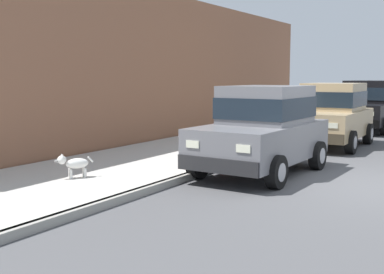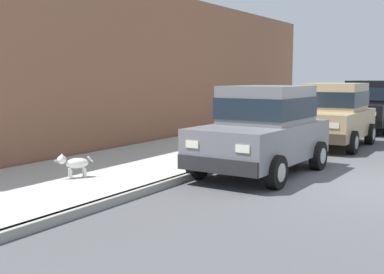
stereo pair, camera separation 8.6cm
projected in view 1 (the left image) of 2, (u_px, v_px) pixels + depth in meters
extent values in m
plane|color=#4C4C4F|center=(367.00, 185.00, 9.50)|extent=(80.00, 80.00, 0.00)
cube|color=gray|center=(221.00, 166.00, 11.15)|extent=(0.16, 64.00, 0.14)
cube|color=#B7B5AD|center=(156.00, 159.00, 12.09)|extent=(3.60, 64.00, 0.14)
cube|color=slate|center=(261.00, 141.00, 10.52)|extent=(1.83, 3.75, 0.76)
cube|color=slate|center=(266.00, 104.00, 10.64)|extent=(1.57, 1.94, 0.80)
cube|color=#19232D|center=(266.00, 107.00, 10.64)|extent=(1.60, 1.98, 0.44)
cube|color=#252527|center=(219.00, 165.00, 9.06)|extent=(1.69, 0.25, 0.28)
cube|color=#252527|center=(292.00, 143.00, 12.05)|extent=(1.69, 0.25, 0.28)
cylinder|color=black|center=(276.00, 172.00, 9.15)|extent=(0.24, 0.65, 0.64)
cylinder|color=#9E9EA3|center=(276.00, 172.00, 9.15)|extent=(0.25, 0.36, 0.35)
cylinder|color=black|center=(198.00, 163.00, 10.08)|extent=(0.24, 0.65, 0.64)
cylinder|color=#9E9EA3|center=(198.00, 163.00, 10.08)|extent=(0.25, 0.36, 0.35)
cylinder|color=black|center=(317.00, 155.00, 11.06)|extent=(0.24, 0.65, 0.64)
cylinder|color=#9E9EA3|center=(317.00, 155.00, 11.06)|extent=(0.25, 0.36, 0.35)
cylinder|color=black|center=(249.00, 149.00, 11.99)|extent=(0.24, 0.65, 0.64)
cylinder|color=#9E9EA3|center=(249.00, 149.00, 11.99)|extent=(0.25, 0.36, 0.35)
cube|color=#EAEACC|center=(244.00, 149.00, 8.70)|extent=(0.28, 0.09, 0.14)
cube|color=#EAEACC|center=(193.00, 144.00, 9.28)|extent=(0.28, 0.09, 0.14)
cube|color=tan|center=(331.00, 123.00, 14.62)|extent=(1.78, 3.73, 0.76)
cube|color=tan|center=(334.00, 97.00, 14.74)|extent=(1.55, 1.93, 0.80)
cube|color=#19232D|center=(334.00, 99.00, 14.75)|extent=(1.58, 1.97, 0.44)
cube|color=#3E3527|center=(312.00, 138.00, 13.11)|extent=(1.69, 0.23, 0.28)
cube|color=#3E3527|center=(345.00, 126.00, 16.19)|extent=(1.69, 0.23, 0.28)
cylinder|color=black|center=(351.00, 142.00, 13.25)|extent=(0.23, 0.64, 0.64)
cylinder|color=#9E9EA3|center=(351.00, 142.00, 13.25)|extent=(0.25, 0.36, 0.35)
cylinder|color=black|center=(290.00, 138.00, 14.12)|extent=(0.23, 0.64, 0.64)
cylinder|color=#9E9EA3|center=(290.00, 138.00, 14.12)|extent=(0.25, 0.36, 0.35)
cylinder|color=black|center=(368.00, 134.00, 15.21)|extent=(0.23, 0.64, 0.64)
cylinder|color=#9E9EA3|center=(368.00, 134.00, 15.21)|extent=(0.25, 0.36, 0.35)
cylinder|color=black|center=(313.00, 131.00, 16.08)|extent=(0.23, 0.64, 0.64)
cylinder|color=#9E9EA3|center=(313.00, 131.00, 16.08)|extent=(0.25, 0.36, 0.35)
cube|color=#EAEACC|center=(333.00, 126.00, 12.77)|extent=(0.28, 0.08, 0.14)
cube|color=#EAEACC|center=(293.00, 124.00, 13.31)|extent=(0.28, 0.08, 0.14)
cube|color=black|center=(369.00, 112.00, 19.04)|extent=(1.92, 4.55, 0.76)
cube|color=black|center=(370.00, 91.00, 19.02)|extent=(1.64, 2.14, 0.84)
cube|color=#19232D|center=(370.00, 93.00, 19.03)|extent=(1.68, 2.18, 0.46)
cube|color=black|center=(353.00, 123.00, 17.24)|extent=(1.77, 0.25, 0.28)
cube|color=black|center=(381.00, 115.00, 20.90)|extent=(1.77, 0.25, 0.28)
cylinder|color=black|center=(334.00, 124.00, 18.41)|extent=(0.24, 0.65, 0.64)
cylinder|color=#9E9EA3|center=(334.00, 124.00, 18.41)|extent=(0.25, 0.36, 0.35)
cylinder|color=black|center=(355.00, 118.00, 20.73)|extent=(0.24, 0.65, 0.64)
cylinder|color=#9E9EA3|center=(355.00, 118.00, 20.73)|extent=(0.25, 0.36, 0.35)
cube|color=#EAEACC|center=(370.00, 114.00, 16.87)|extent=(0.28, 0.09, 0.14)
cube|color=#EAEACC|center=(337.00, 112.00, 17.47)|extent=(0.28, 0.09, 0.14)
ellipsoid|color=white|center=(77.00, 163.00, 9.47)|extent=(0.40, 0.48, 0.20)
cylinder|color=white|center=(71.00, 174.00, 9.37)|extent=(0.05, 0.05, 0.18)
cylinder|color=white|center=(70.00, 173.00, 9.48)|extent=(0.05, 0.05, 0.18)
cylinder|color=white|center=(85.00, 173.00, 9.50)|extent=(0.05, 0.05, 0.18)
cylinder|color=white|center=(84.00, 172.00, 9.60)|extent=(0.05, 0.05, 0.18)
sphere|color=white|center=(62.00, 160.00, 9.32)|extent=(0.17, 0.17, 0.17)
ellipsoid|color=gray|center=(57.00, 161.00, 9.28)|extent=(0.12, 0.13, 0.06)
cone|color=white|center=(63.00, 156.00, 9.27)|extent=(0.06, 0.06, 0.07)
cone|color=white|center=(62.00, 155.00, 9.36)|extent=(0.06, 0.06, 0.07)
cylinder|color=white|center=(90.00, 159.00, 9.58)|extent=(0.09, 0.12, 0.13)
cylinder|color=red|center=(193.00, 163.00, 10.96)|extent=(0.24, 0.24, 0.06)
cylinder|color=red|center=(193.00, 149.00, 10.92)|extent=(0.17, 0.17, 0.55)
sphere|color=red|center=(193.00, 135.00, 10.88)|extent=(0.15, 0.15, 0.15)
cylinder|color=red|center=(188.00, 148.00, 10.98)|extent=(0.10, 0.07, 0.07)
cylinder|color=red|center=(197.00, 148.00, 10.86)|extent=(0.10, 0.07, 0.07)
cube|color=#8C5B42|center=(176.00, 69.00, 16.37)|extent=(0.50, 20.00, 4.65)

